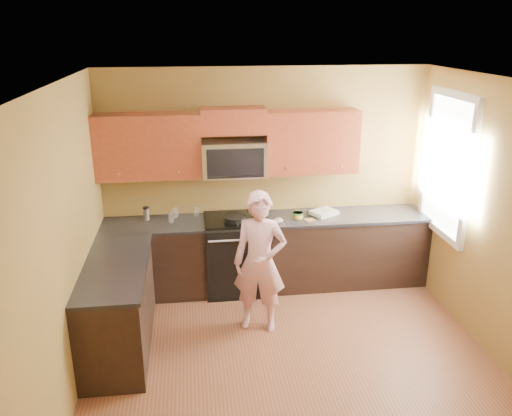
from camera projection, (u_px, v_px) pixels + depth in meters
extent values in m
plane|color=brown|center=(293.00, 367.00, 5.03)|extent=(4.00, 4.00, 0.00)
plane|color=white|center=(302.00, 84.00, 4.13)|extent=(4.00, 4.00, 0.00)
plane|color=olive|center=(265.00, 178.00, 6.45)|extent=(4.00, 0.00, 4.00)
plane|color=olive|center=(374.00, 387.00, 2.71)|extent=(4.00, 0.00, 4.00)
plane|color=olive|center=(64.00, 251.00, 4.34)|extent=(0.00, 4.00, 4.00)
plane|color=olive|center=(507.00, 229.00, 4.83)|extent=(0.00, 4.00, 4.00)
cube|color=black|center=(268.00, 254.00, 6.48)|extent=(4.00, 0.60, 0.88)
cube|color=black|center=(118.00, 308.00, 5.24)|extent=(0.60, 1.60, 0.88)
cube|color=black|center=(268.00, 220.00, 6.31)|extent=(4.00, 0.62, 0.04)
cube|color=black|center=(115.00, 267.00, 5.09)|extent=(0.62, 1.60, 0.04)
cube|color=#933922|center=(233.00, 121.00, 6.00)|extent=(0.76, 0.33, 0.30)
imported|color=pink|center=(260.00, 262.00, 5.46)|extent=(0.65, 0.52, 1.55)
cube|color=#B27F47|center=(310.00, 220.00, 6.23)|extent=(0.13, 0.13, 0.01)
ellipsoid|color=silver|center=(278.00, 221.00, 6.15)|extent=(0.12, 0.12, 0.06)
ellipsoid|color=silver|center=(327.00, 212.00, 6.42)|extent=(0.16, 0.16, 0.07)
cube|color=white|center=(324.00, 213.00, 6.43)|extent=(0.38, 0.35, 0.05)
cylinder|color=silver|center=(175.00, 212.00, 6.33)|extent=(0.07, 0.07, 0.12)
cylinder|color=silver|center=(197.00, 211.00, 6.39)|extent=(0.09, 0.09, 0.12)
cylinder|color=silver|center=(171.00, 217.00, 6.17)|extent=(0.08, 0.08, 0.12)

